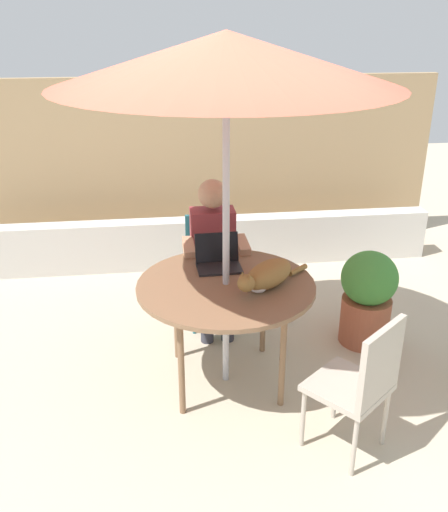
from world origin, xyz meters
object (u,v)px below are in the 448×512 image
Objects in this scene: patio_umbrella at (226,59)px; chair_occupied at (212,261)px; person_seated at (214,249)px; chair_empty at (362,379)px; laptop at (218,257)px; potted_plant_by_chair at (367,296)px; patio_table at (226,291)px; cat at (267,276)px.

patio_umbrella is 2.60× the size of chair_occupied.
chair_empty is at bearing -66.82° from person_seated.
laptop is (-0.02, 0.28, -1.31)m from patio_umbrella.
person_seated is at bearing 161.52° from potted_plant_by_chair.
patio_table is 1.33× the size of chair_occupied.
chair_empty is 1.67m from person_seated.
chair_empty is at bearing -60.07° from cat.
chair_occupied is 1.80m from chair_empty.
laptop is at bearing 125.82° from cat.
patio_umbrella is at bearing -90.00° from person_seated.
patio_table is at bearing 0.00° from patio_umbrella.
patio_umbrella reaches higher than potted_plant_by_chair.
chair_occupied is 0.23m from person_seated.
chair_empty is at bearing -57.95° from laptop.
potted_plant_by_chair is (1.12, 0.36, -0.30)m from patio_table.
patio_umbrella is 2.60× the size of chair_empty.
chair_empty is 1.62× the size of cat.
laptop is 1.22m from potted_plant_by_chair.
chair_occupied is 1.25m from potted_plant_by_chair.
potted_plant_by_chair is at bearing 27.03° from cat.
patio_table is 1.42m from patio_umbrella.
chair_empty is 0.72× the size of person_seated.
patio_table is 3.76× the size of laptop.
potted_plant_by_chair is (0.87, 0.45, -0.43)m from cat.
chair_occupied is (0.00, 0.89, -0.18)m from patio_table.
chair_occupied is at bearing 104.21° from cat.
chair_occupied is at bearing 90.00° from patio_umbrella.
person_seated is at bearing 106.78° from cat.
laptop is (-0.02, 0.28, 0.12)m from patio_table.
chair_occupied is at bearing 111.22° from chair_empty.
laptop reaches higher than chair_empty.
chair_occupied is 1.00× the size of chair_empty.
chair_occupied is 1.62× the size of cat.
chair_empty is at bearing -50.53° from patio_table.
cat is at bearing -19.73° from patio_table.
chair_empty is 1.17× the size of potted_plant_by_chair.
person_seated is (-0.00, -0.16, 0.17)m from chair_occupied.
patio_umbrella is 1.32m from cat.
patio_umbrella reaches higher than chair_occupied.
patio_table is 0.30m from laptop.
cat reaches higher than patio_table.
cat is at bearing -73.22° from person_seated.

